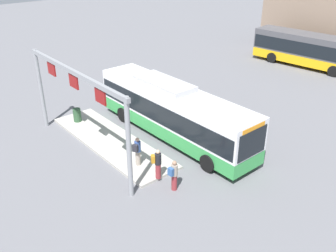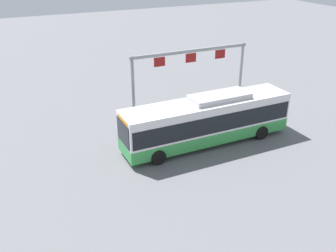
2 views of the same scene
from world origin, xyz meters
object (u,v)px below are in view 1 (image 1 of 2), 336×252
bus_main (173,110)px  person_waiting_mid (137,151)px  trash_bin (77,115)px  person_waiting_near (174,175)px  bus_background_left (307,48)px  person_boarding (157,163)px

bus_main → person_waiting_mid: bearing=-68.9°
trash_bin → bus_main: bearing=34.2°
bus_main → person_waiting_near: (4.29, -3.66, -0.92)m
person_waiting_near → person_waiting_mid: size_ratio=1.00×
bus_background_left → person_waiting_near: size_ratio=6.22×
bus_main → trash_bin: bearing=-146.1°
person_waiting_near → person_waiting_mid: (-2.78, -0.17, 0.16)m
person_waiting_mid → person_boarding: bearing=-115.5°
bus_main → person_waiting_near: bearing=-40.8°
person_waiting_near → person_waiting_mid: bearing=86.5°
bus_main → person_waiting_mid: (1.50, -3.83, -0.76)m
person_boarding → person_waiting_near: size_ratio=1.00×
bus_main → bus_background_left: bus_main is taller
person_waiting_near → bus_background_left: bearing=9.7°
person_boarding → person_waiting_mid: size_ratio=1.00×
bus_background_left → trash_bin: 23.22m
person_boarding → trash_bin: person_boarding is taller
person_waiting_near → person_waiting_mid: person_waiting_mid is taller
person_waiting_mid → trash_bin: 7.04m
bus_background_left → person_waiting_mid: size_ratio=6.22×
person_boarding → trash_bin: bearing=118.3°
person_boarding → person_waiting_near: bearing=-55.4°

